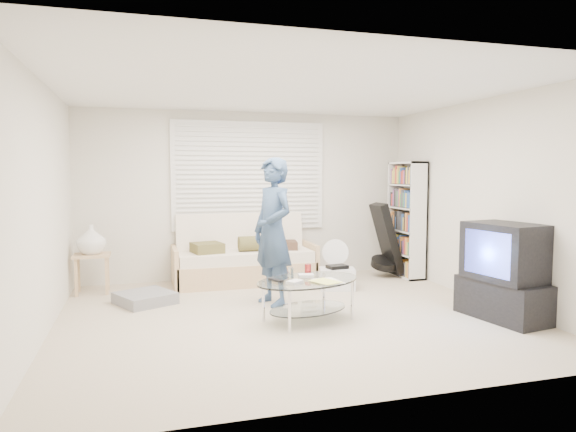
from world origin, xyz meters
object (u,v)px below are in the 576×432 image
object	(u,v)px
bookshelf	(406,220)
futon_sofa	(244,260)
coffee_table	(308,288)
tv_unit	(504,273)

from	to	relation	value
bookshelf	futon_sofa	bearing A→B (deg)	174.12
coffee_table	futon_sofa	bearing A→B (deg)	97.55
futon_sofa	tv_unit	distance (m)	3.53
futon_sofa	bookshelf	xyz separation A→B (m)	(2.48, -0.26, 0.55)
coffee_table	bookshelf	bearing A→B (deg)	40.08
bookshelf	coffee_table	bearing A→B (deg)	-139.92
futon_sofa	tv_unit	xyz separation A→B (m)	(2.35, -2.63, 0.18)
bookshelf	coffee_table	xyz separation A→B (m)	(-2.20, -1.85, -0.52)
futon_sofa	coffee_table	xyz separation A→B (m)	(0.28, -2.11, 0.03)
futon_sofa	coffee_table	world-z (taller)	futon_sofa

